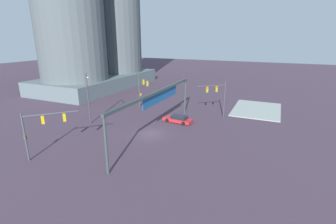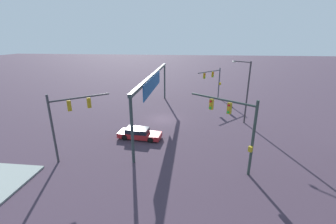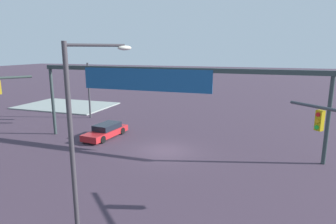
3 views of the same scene
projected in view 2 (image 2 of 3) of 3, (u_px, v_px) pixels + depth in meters
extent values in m
plane|color=#3F303F|center=(162.00, 119.00, 31.06)|extent=(238.77, 238.77, 0.00)
cylinder|color=#3A3A3F|center=(53.00, 130.00, 19.47)|extent=(0.20, 0.20, 6.40)
cylinder|color=#3A3A3F|center=(81.00, 98.00, 20.06)|extent=(3.55, 4.15, 0.15)
cube|color=#B18C18|center=(69.00, 106.00, 19.70)|extent=(0.41, 0.41, 0.95)
cylinder|color=red|center=(68.00, 102.00, 19.73)|extent=(0.18, 0.19, 0.20)
cylinder|color=orange|center=(69.00, 105.00, 19.83)|extent=(0.18, 0.19, 0.20)
cylinder|color=green|center=(69.00, 109.00, 19.92)|extent=(0.18, 0.19, 0.20)
cube|color=#B18C18|center=(89.00, 103.00, 20.61)|extent=(0.41, 0.41, 0.95)
cylinder|color=red|center=(88.00, 99.00, 20.64)|extent=(0.18, 0.19, 0.20)
cylinder|color=orange|center=(89.00, 102.00, 20.74)|extent=(0.18, 0.19, 0.20)
cylinder|color=green|center=(89.00, 106.00, 20.83)|extent=(0.18, 0.19, 0.20)
cylinder|color=#31403B|center=(253.00, 140.00, 17.59)|extent=(0.23, 0.23, 6.46)
cylinder|color=#31403B|center=(221.00, 99.00, 18.69)|extent=(3.76, 5.02, 0.17)
cube|color=#B1941C|center=(229.00, 108.00, 18.37)|extent=(0.40, 0.41, 0.95)
cylinder|color=red|center=(229.00, 105.00, 18.16)|extent=(0.17, 0.20, 0.20)
cylinder|color=orange|center=(228.00, 109.00, 18.26)|extent=(0.17, 0.20, 0.20)
cylinder|color=green|center=(228.00, 112.00, 18.35)|extent=(0.17, 0.20, 0.20)
cube|color=#B1941C|center=(211.00, 104.00, 19.48)|extent=(0.40, 0.41, 0.95)
cylinder|color=red|center=(211.00, 101.00, 19.28)|extent=(0.17, 0.20, 0.20)
cylinder|color=orange|center=(210.00, 105.00, 19.37)|extent=(0.17, 0.20, 0.20)
cylinder|color=green|center=(210.00, 108.00, 19.47)|extent=(0.17, 0.20, 0.20)
cube|color=#B1941C|center=(250.00, 149.00, 17.66)|extent=(0.37, 0.38, 0.44)
cylinder|color=#3B4049|center=(219.00, 83.00, 41.21)|extent=(0.20, 0.20, 5.65)
cylinder|color=#3B4049|center=(210.00, 72.00, 38.64)|extent=(4.37, 4.16, 0.15)
cube|color=#B2940E|center=(213.00, 75.00, 39.40)|extent=(0.41, 0.41, 0.95)
cylinder|color=red|center=(213.00, 73.00, 39.19)|extent=(0.19, 0.18, 0.20)
cylinder|color=orange|center=(213.00, 75.00, 39.28)|extent=(0.19, 0.18, 0.20)
cylinder|color=green|center=(213.00, 76.00, 39.38)|extent=(0.19, 0.18, 0.20)
cube|color=#B2940E|center=(204.00, 76.00, 38.03)|extent=(0.41, 0.41, 0.95)
cylinder|color=red|center=(205.00, 74.00, 37.82)|extent=(0.19, 0.18, 0.20)
cylinder|color=orange|center=(205.00, 76.00, 37.91)|extent=(0.19, 0.18, 0.20)
cylinder|color=green|center=(205.00, 78.00, 38.01)|extent=(0.19, 0.18, 0.20)
cube|color=#B2940E|center=(220.00, 84.00, 41.06)|extent=(0.38, 0.38, 0.44)
cylinder|color=#3A363C|center=(247.00, 93.00, 28.54)|extent=(0.20, 0.20, 8.13)
cylinder|color=#3A363C|center=(242.00, 62.00, 28.13)|extent=(1.69, 1.85, 0.12)
ellipsoid|color=silver|center=(234.00, 62.00, 29.01)|extent=(0.62, 0.65, 0.20)
cylinder|color=#303D3E|center=(165.00, 82.00, 40.90)|extent=(0.28, 0.28, 6.12)
cylinder|color=#303D3E|center=(132.00, 132.00, 19.49)|extent=(0.28, 0.28, 6.12)
cube|color=#303D3E|center=(154.00, 74.00, 29.16)|extent=(23.14, 0.35, 0.35)
cube|color=#19508A|center=(153.00, 84.00, 27.51)|extent=(10.97, 0.08, 1.77)
cube|color=#B42125|center=(140.00, 135.00, 25.15)|extent=(2.25, 4.98, 0.55)
cube|color=black|center=(137.00, 130.00, 25.04)|extent=(1.79, 2.66, 0.50)
cylinder|color=black|center=(154.00, 134.00, 25.63)|extent=(0.29, 0.66, 0.64)
cylinder|color=black|center=(150.00, 140.00, 24.13)|extent=(0.29, 0.66, 0.64)
cylinder|color=black|center=(130.00, 132.00, 26.24)|extent=(0.29, 0.66, 0.64)
cylinder|color=black|center=(125.00, 137.00, 24.74)|extent=(0.29, 0.66, 0.64)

